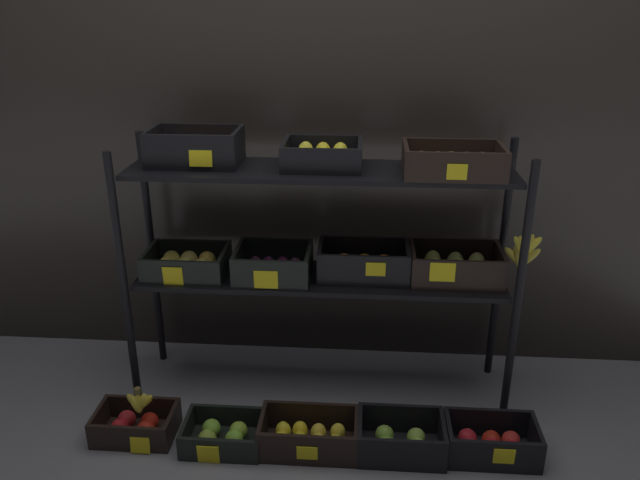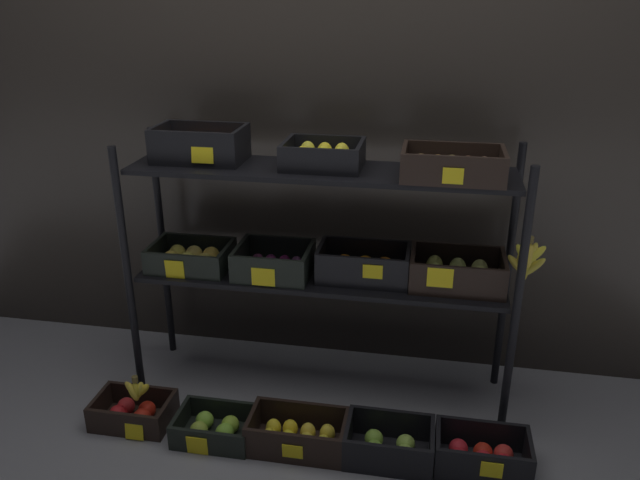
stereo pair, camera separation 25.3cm
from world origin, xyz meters
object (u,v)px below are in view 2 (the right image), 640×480
(crate_ground_rightmost_apple_red, at_px, (482,456))
(crate_ground_lemon, at_px, (298,435))
(crate_ground_apple_red, at_px, (134,412))
(display_rack, at_px, (327,229))
(crate_ground_apple_green, at_px, (215,428))
(crate_ground_right_apple_green, at_px, (389,446))
(banana_bunch_loose, at_px, (136,390))

(crate_ground_rightmost_apple_red, bearing_deg, crate_ground_lemon, -178.93)
(crate_ground_apple_red, bearing_deg, display_rack, 27.49)
(display_rack, xyz_separation_m, crate_ground_apple_green, (-0.37, -0.41, -0.71))
(display_rack, bearing_deg, crate_ground_right_apple_green, -52.08)
(crate_ground_rightmost_apple_red, bearing_deg, display_rack, 149.04)
(crate_ground_apple_green, xyz_separation_m, banana_bunch_loose, (-0.33, 0.03, 0.12))
(crate_ground_right_apple_green, xyz_separation_m, banana_bunch_loose, (-1.02, 0.02, 0.11))
(crate_ground_apple_green, xyz_separation_m, crate_ground_right_apple_green, (0.69, 0.01, 0.01))
(display_rack, xyz_separation_m, crate_ground_apple_red, (-0.73, -0.38, -0.71))
(banana_bunch_loose, bearing_deg, crate_ground_rightmost_apple_red, -0.29)
(crate_ground_apple_red, relative_size, crate_ground_right_apple_green, 0.95)
(crate_ground_right_apple_green, bearing_deg, crate_ground_lemon, -179.31)
(display_rack, bearing_deg, crate_ground_apple_green, -132.33)
(display_rack, distance_m, crate_ground_apple_red, 1.09)
(crate_ground_apple_red, bearing_deg, crate_ground_right_apple_green, -1.07)
(crate_ground_apple_red, distance_m, crate_ground_lemon, 0.69)
(crate_ground_apple_red, bearing_deg, banana_bunch_loose, -7.92)
(display_rack, height_order, crate_ground_apple_green, display_rack)
(display_rack, height_order, banana_bunch_loose, display_rack)
(crate_ground_apple_red, bearing_deg, crate_ground_lemon, -1.96)
(crate_ground_apple_red, xyz_separation_m, crate_ground_right_apple_green, (1.04, -0.02, 0.01))
(crate_ground_apple_green, xyz_separation_m, crate_ground_lemon, (0.33, 0.01, 0.01))
(crate_ground_apple_green, bearing_deg, banana_bunch_loose, 175.54)
(crate_ground_right_apple_green, relative_size, banana_bunch_loose, 2.70)
(crate_ground_apple_red, xyz_separation_m, crate_ground_rightmost_apple_red, (1.39, -0.01, 0.01))
(crate_ground_apple_green, xyz_separation_m, crate_ground_rightmost_apple_red, (1.03, 0.02, 0.01))
(crate_ground_lemon, distance_m, crate_ground_right_apple_green, 0.35)
(display_rack, distance_m, crate_ground_lemon, 0.81)
(crate_ground_apple_red, xyz_separation_m, banana_bunch_loose, (0.03, -0.00, 0.12))
(crate_ground_apple_green, distance_m, banana_bunch_loose, 0.35)
(crate_ground_apple_green, height_order, crate_ground_rightmost_apple_red, crate_ground_rightmost_apple_red)
(crate_ground_rightmost_apple_red, bearing_deg, crate_ground_apple_red, 179.55)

